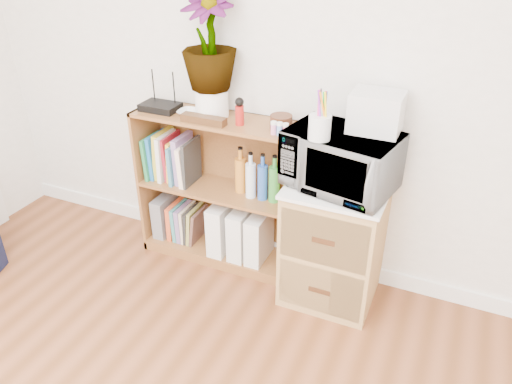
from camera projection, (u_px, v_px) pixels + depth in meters
The scene contains 21 objects.
skirting_board at pixel (279, 250), 3.23m from camera, with size 4.00×0.02×0.10m, color white.
bookshelf at pixel (219, 191), 3.03m from camera, with size 1.00×0.30×0.95m, color brown.
wicker_unit at pixel (333, 244), 2.77m from camera, with size 0.50×0.45×0.70m, color #9E7542.
microwave at pixel (341, 160), 2.50m from camera, with size 0.54×0.37×0.30m, color silver.
pen_cup at pixel (320, 127), 2.34m from camera, with size 0.11×0.11×0.12m, color silver.
small_appliance at pixel (376, 112), 2.40m from camera, with size 0.25×0.20×0.19m, color silver.
router at pixel (160, 107), 2.89m from camera, with size 0.22×0.15×0.04m, color black.
white_bowl at pixel (190, 113), 2.82m from camera, with size 0.13×0.13×0.03m, color silver.
plant_pot at pixel (212, 102), 2.78m from camera, with size 0.18×0.18×0.16m, color white.
potted_plant at pixel (209, 40), 2.62m from camera, with size 0.30×0.30×0.53m, color #307A34.
trinket_box at pixel (204, 120), 2.71m from camera, with size 0.26×0.06×0.04m, color #341F0E.
kokeshi_doll at pixel (240, 115), 2.68m from camera, with size 0.05×0.05×0.11m, color #A61814.
wooden_bowl at pixel (281, 122), 2.65m from camera, with size 0.12×0.12×0.07m, color #3D2210.
paint_jars at pixel (279, 131), 2.56m from camera, with size 0.10×0.04×0.05m, color pink.
file_box at pixel (165, 215), 3.31m from camera, with size 0.08×0.22×0.27m, color slate.
magazine_holder_left at pixel (223, 226), 3.13m from camera, with size 0.10×0.26×0.33m, color silver.
magazine_holder_mid at pixel (242, 232), 3.09m from camera, with size 0.10×0.26×0.32m, color silver.
magazine_holder_right at pixel (259, 237), 3.05m from camera, with size 0.10×0.25×0.31m, color silver.
cookbooks at pixel (173, 158), 3.06m from camera, with size 0.30×0.20×0.30m.
liquor_bottles at pixel (263, 176), 2.85m from camera, with size 0.37×0.07×0.32m.
lower_books at pixel (186, 222), 3.26m from camera, with size 0.22×0.19×0.24m.
Camera 1 is at (0.92, -0.22, 1.96)m, focal length 35.00 mm.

